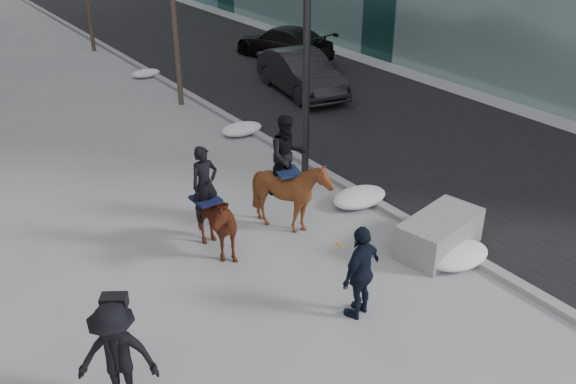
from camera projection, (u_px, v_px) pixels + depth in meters
ground at (324, 287)px, 11.42m from camera, size 120.00×120.00×0.00m
road at (310, 90)px, 22.30m from camera, size 8.00×90.00×0.01m
curb at (213, 109)px, 20.26m from camera, size 0.25×90.00×0.12m
planter at (440, 234)px, 12.42m from camera, size 2.06×1.33×0.76m
car_near at (301, 73)px, 21.62m from camera, size 2.28×4.72×1.49m
car_far at (283, 43)px, 25.87m from camera, size 2.70×5.06×1.39m
tree_near at (174, 19)px, 19.53m from camera, size 1.20×1.20×5.75m
mounted_left at (210, 216)px, 12.10m from camera, size 0.88×1.80×2.29m
mounted_right at (291, 186)px, 12.92m from camera, size 1.70×1.82×2.56m
feeder at (361, 272)px, 10.33m from camera, size 1.11×1.00×1.75m
camera_crew at (117, 357)px, 8.47m from camera, size 1.31×1.16×1.75m
snow_piles at (300, 163)px, 16.08m from camera, size 1.42×16.59×0.36m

